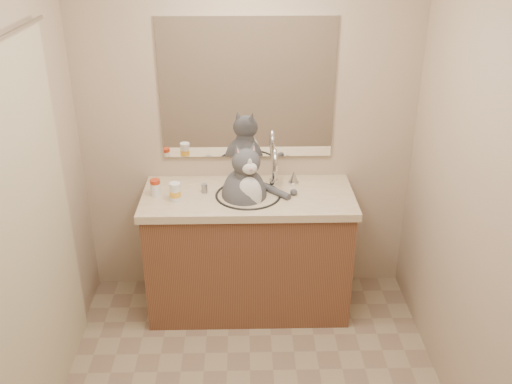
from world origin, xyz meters
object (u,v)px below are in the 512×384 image
cat (245,192)px  grey_canister (204,188)px  pill_bottle_orange (175,192)px  pill_bottle_redcap (156,188)px

cat → grey_canister: (-0.26, 0.05, 0.01)m
pill_bottle_orange → pill_bottle_redcap: bearing=150.9°
cat → pill_bottle_redcap: bearing=160.4°
pill_bottle_redcap → grey_canister: pill_bottle_redcap is taller
cat → pill_bottle_orange: cat is taller
grey_canister → pill_bottle_redcap: bearing=-173.9°
pill_bottle_redcap → grey_canister: bearing=6.1°
cat → grey_canister: size_ratio=9.52×
pill_bottle_redcap → pill_bottle_orange: bearing=-29.1°
pill_bottle_orange → grey_canister: size_ratio=1.96×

